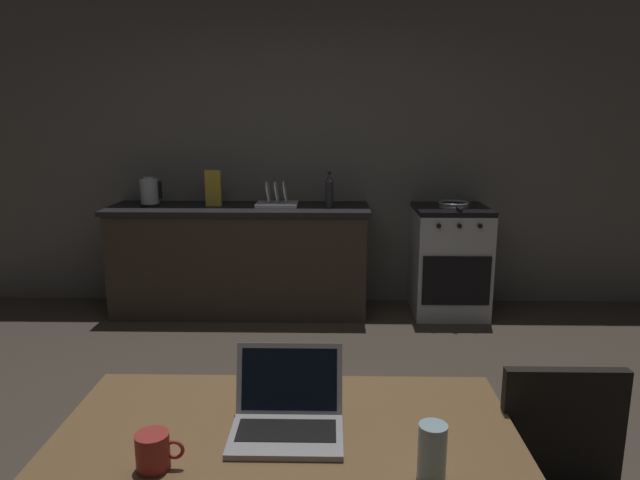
# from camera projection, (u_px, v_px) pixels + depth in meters

# --- Properties ---
(ground_plane) EXTENTS (12.00, 12.00, 0.00)m
(ground_plane) POSITION_uv_depth(u_px,v_px,m) (275.00, 472.00, 2.72)
(ground_plane) COLOR #473D33
(back_wall) EXTENTS (6.40, 0.10, 2.81)m
(back_wall) POSITION_uv_depth(u_px,v_px,m) (336.00, 144.00, 5.00)
(back_wall) COLOR slate
(back_wall) RESTS_ON ground_plane
(kitchen_counter) EXTENTS (2.16, 0.64, 0.91)m
(kitchen_counter) POSITION_uv_depth(u_px,v_px,m) (240.00, 259.00, 4.88)
(kitchen_counter) COLOR #382D23
(kitchen_counter) RESTS_ON ground_plane
(stove_oven) EXTENTS (0.60, 0.62, 0.91)m
(stove_oven) POSITION_uv_depth(u_px,v_px,m) (449.00, 260.00, 4.84)
(stove_oven) COLOR #B7BABF
(stove_oven) RESTS_ON ground_plane
(dining_table) EXTENTS (1.34, 0.83, 0.76)m
(dining_table) POSITION_uv_depth(u_px,v_px,m) (285.00, 464.00, 1.63)
(dining_table) COLOR brown
(dining_table) RESTS_ON ground_plane
(laptop) EXTENTS (0.32, 0.29, 0.22)m
(laptop) POSITION_uv_depth(u_px,v_px,m) (287.00, 416.00, 1.66)
(laptop) COLOR #99999E
(laptop) RESTS_ON dining_table
(electric_kettle) EXTENTS (0.18, 0.16, 0.24)m
(electric_kettle) POSITION_uv_depth(u_px,v_px,m) (150.00, 192.00, 4.77)
(electric_kettle) COLOR black
(electric_kettle) RESTS_ON kitchen_counter
(bottle) EXTENTS (0.07, 0.07, 0.29)m
(bottle) POSITION_uv_depth(u_px,v_px,m) (329.00, 191.00, 4.69)
(bottle) COLOR #2D2D33
(bottle) RESTS_ON kitchen_counter
(frying_pan) EXTENTS (0.26, 0.43, 0.05)m
(frying_pan) POSITION_uv_depth(u_px,v_px,m) (454.00, 204.00, 4.71)
(frying_pan) COLOR gray
(frying_pan) RESTS_ON stove_oven
(coffee_mug) EXTENTS (0.13, 0.09, 0.10)m
(coffee_mug) POSITION_uv_depth(u_px,v_px,m) (154.00, 451.00, 1.48)
(coffee_mug) COLOR #9E2D28
(coffee_mug) RESTS_ON dining_table
(drinking_glass) EXTENTS (0.07, 0.07, 0.15)m
(drinking_glass) POSITION_uv_depth(u_px,v_px,m) (432.00, 452.00, 1.44)
(drinking_glass) COLOR #99B7C6
(drinking_glass) RESTS_ON dining_table
(cereal_box) EXTENTS (0.13, 0.05, 0.30)m
(cereal_box) POSITION_uv_depth(u_px,v_px,m) (213.00, 188.00, 4.77)
(cereal_box) COLOR gold
(cereal_box) RESTS_ON kitchen_counter
(dish_rack) EXTENTS (0.34, 0.26, 0.21)m
(dish_rack) POSITION_uv_depth(u_px,v_px,m) (277.00, 201.00, 4.76)
(dish_rack) COLOR silver
(dish_rack) RESTS_ON kitchen_counter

